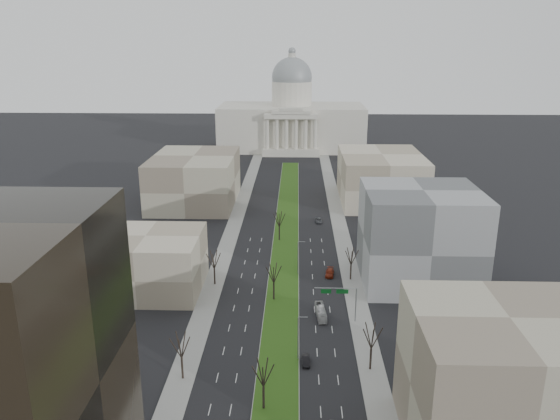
% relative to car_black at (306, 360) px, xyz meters
% --- Properties ---
extents(ground, '(600.00, 600.00, 0.00)m').
position_rel_car_black_xyz_m(ground, '(-5.20, 66.40, -0.67)').
color(ground, black).
rests_on(ground, ground).
extents(median, '(8.00, 222.03, 0.20)m').
position_rel_car_black_xyz_m(median, '(-5.20, 65.39, -0.57)').
color(median, '#999993').
rests_on(median, ground).
extents(sidewalk_left, '(5.00, 330.00, 0.15)m').
position_rel_car_black_xyz_m(sidewalk_left, '(-22.70, 41.40, -0.60)').
color(sidewalk_left, gray).
rests_on(sidewalk_left, ground).
extents(sidewalk_right, '(5.00, 330.00, 0.15)m').
position_rel_car_black_xyz_m(sidewalk_right, '(12.30, 41.40, -0.60)').
color(sidewalk_right, gray).
rests_on(sidewalk_right, ground).
extents(capitol, '(80.00, 46.00, 55.00)m').
position_rel_car_black_xyz_m(capitol, '(-5.20, 215.98, 15.63)').
color(capitol, beige).
rests_on(capitol, ground).
extents(building_beige_left, '(26.00, 22.00, 14.00)m').
position_rel_car_black_xyz_m(building_beige_left, '(-38.20, 31.40, 6.33)').
color(building_beige_left, tan).
rests_on(building_beige_left, ground).
extents(building_tan_right, '(26.00, 24.00, 22.00)m').
position_rel_car_black_xyz_m(building_tan_right, '(27.80, -21.60, 10.33)').
color(building_tan_right, gray).
rests_on(building_tan_right, ground).
extents(building_grey_right, '(28.00, 26.00, 24.00)m').
position_rel_car_black_xyz_m(building_grey_right, '(28.80, 38.40, 11.33)').
color(building_grey_right, slate).
rests_on(building_grey_right, ground).
extents(building_far_left, '(30.00, 40.00, 18.00)m').
position_rel_car_black_xyz_m(building_far_left, '(-40.20, 106.40, 8.33)').
color(building_far_left, gray).
rests_on(building_far_left, ground).
extents(building_far_right, '(30.00, 40.00, 18.00)m').
position_rel_car_black_xyz_m(building_far_right, '(29.80, 111.40, 8.33)').
color(building_far_right, tan).
rests_on(building_far_right, ground).
extents(tree_left_mid, '(5.40, 5.40, 9.72)m').
position_rel_car_black_xyz_m(tree_left_mid, '(-22.40, -5.60, 6.32)').
color(tree_left_mid, black).
rests_on(tree_left_mid, ground).
extents(tree_left_far, '(5.28, 5.28, 9.50)m').
position_rel_car_black_xyz_m(tree_left_far, '(-22.40, 34.40, 6.17)').
color(tree_left_far, black).
rests_on(tree_left_far, ground).
extents(tree_right_mid, '(5.52, 5.52, 9.94)m').
position_rel_car_black_xyz_m(tree_right_mid, '(12.00, -1.60, 6.48)').
color(tree_right_mid, black).
rests_on(tree_right_mid, ground).
extents(tree_right_far, '(5.04, 5.04, 9.07)m').
position_rel_car_black_xyz_m(tree_right_far, '(12.00, 38.40, 5.85)').
color(tree_right_far, black).
rests_on(tree_right_far, ground).
extents(tree_median_a, '(5.40, 5.40, 9.72)m').
position_rel_car_black_xyz_m(tree_median_a, '(-7.20, -13.60, 6.32)').
color(tree_median_a, black).
rests_on(tree_median_a, ground).
extents(tree_median_b, '(5.40, 5.40, 9.72)m').
position_rel_car_black_xyz_m(tree_median_b, '(-7.20, 26.40, 6.32)').
color(tree_median_b, black).
rests_on(tree_median_b, ground).
extents(tree_median_c, '(5.40, 5.40, 9.72)m').
position_rel_car_black_xyz_m(tree_median_c, '(-7.20, 66.40, 6.32)').
color(tree_median_c, black).
rests_on(tree_median_c, ground).
extents(streetlamp_median_b, '(1.90, 0.20, 9.16)m').
position_rel_car_black_xyz_m(streetlamp_median_b, '(-1.44, 1.40, 4.13)').
color(streetlamp_median_b, gray).
rests_on(streetlamp_median_b, ground).
extents(streetlamp_median_c, '(1.90, 0.20, 9.16)m').
position_rel_car_black_xyz_m(streetlamp_median_c, '(-1.44, 41.40, 4.13)').
color(streetlamp_median_c, gray).
rests_on(streetlamp_median_c, ground).
extents(mast_arm_signs, '(9.12, 0.24, 8.09)m').
position_rel_car_black_xyz_m(mast_arm_signs, '(8.29, 16.43, 5.43)').
color(mast_arm_signs, gray).
rests_on(mast_arm_signs, ground).
extents(car_black, '(1.56, 4.14, 1.35)m').
position_rel_car_black_xyz_m(car_black, '(0.00, 0.00, 0.00)').
color(car_black, black).
rests_on(car_black, ground).
extents(car_red, '(2.74, 5.42, 1.51)m').
position_rel_car_black_xyz_m(car_red, '(6.81, 40.81, 0.08)').
color(car_red, maroon).
rests_on(car_red, ground).
extents(car_grey_far, '(2.35, 4.88, 1.34)m').
position_rel_car_black_xyz_m(car_grey_far, '(5.51, 84.33, -0.01)').
color(car_grey_far, '#4E5056').
rests_on(car_grey_far, ground).
extents(box_van, '(2.51, 8.08, 2.22)m').
position_rel_car_black_xyz_m(box_van, '(3.59, 18.50, 0.43)').
color(box_van, silver).
rests_on(box_van, ground).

